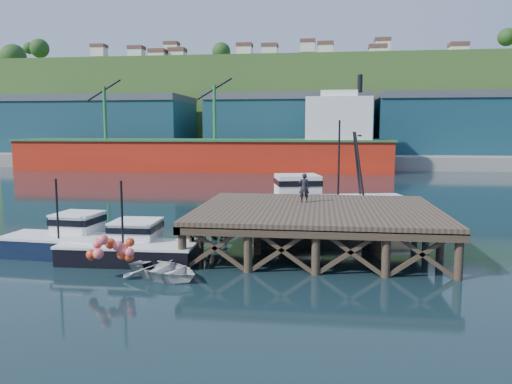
% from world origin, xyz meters
% --- Properties ---
extents(ground, '(300.00, 300.00, 0.00)m').
position_xyz_m(ground, '(0.00, 0.00, 0.00)').
color(ground, black).
rests_on(ground, ground).
extents(wharf, '(12.00, 10.00, 2.62)m').
position_xyz_m(wharf, '(5.50, -0.19, 1.94)').
color(wharf, brown).
rests_on(wharf, ground).
extents(far_quay, '(160.00, 40.00, 2.00)m').
position_xyz_m(far_quay, '(0.00, 70.00, 1.00)').
color(far_quay, gray).
rests_on(far_quay, ground).
extents(warehouse_left, '(32.00, 16.00, 9.00)m').
position_xyz_m(warehouse_left, '(-35.00, 65.00, 6.50)').
color(warehouse_left, '#17414D').
rests_on(warehouse_left, far_quay).
extents(warehouse_mid, '(28.00, 16.00, 9.00)m').
position_xyz_m(warehouse_mid, '(0.00, 65.00, 6.50)').
color(warehouse_mid, '#17414D').
rests_on(warehouse_mid, far_quay).
extents(warehouse_right, '(30.00, 16.00, 9.00)m').
position_xyz_m(warehouse_right, '(30.00, 65.00, 6.50)').
color(warehouse_right, '#17414D').
rests_on(warehouse_right, far_quay).
extents(cargo_ship, '(55.50, 10.00, 13.75)m').
position_xyz_m(cargo_ship, '(-8.46, 48.00, 3.31)').
color(cargo_ship, red).
rests_on(cargo_ship, ground).
extents(hillside, '(220.00, 50.00, 22.00)m').
position_xyz_m(hillside, '(0.00, 100.00, 11.00)').
color(hillside, '#2D511E').
rests_on(hillside, ground).
extents(boat_navy, '(6.20, 3.47, 3.79)m').
position_xyz_m(boat_navy, '(-6.30, -2.92, 0.76)').
color(boat_navy, black).
rests_on(boat_navy, ground).
extents(boat_black, '(6.21, 5.24, 3.81)m').
position_xyz_m(boat_black, '(-2.96, -3.63, 0.70)').
color(boat_black, black).
rests_on(boat_black, ground).
extents(trawler, '(10.41, 5.65, 6.61)m').
position_xyz_m(trawler, '(6.12, 6.94, 1.36)').
color(trawler, '#D4BB89').
rests_on(trawler, ground).
extents(dinghy, '(4.13, 3.76, 0.70)m').
position_xyz_m(dinghy, '(-0.61, -6.00, 0.35)').
color(dinghy, silver).
rests_on(dinghy, ground).
extents(dockworker, '(0.61, 0.44, 1.57)m').
position_xyz_m(dockworker, '(4.77, 1.66, 2.91)').
color(dockworker, black).
rests_on(dockworker, wharf).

